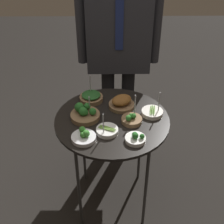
% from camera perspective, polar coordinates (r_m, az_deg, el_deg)
% --- Properties ---
extents(ground_plane, '(8.00, 8.00, 0.00)m').
position_cam_1_polar(ground_plane, '(2.40, 0.00, -15.53)').
color(ground_plane, black).
extents(serving_cart, '(0.69, 0.69, 0.75)m').
position_cam_1_polar(serving_cart, '(1.91, 0.00, -2.51)').
color(serving_cart, black).
rests_on(serving_cart, ground_plane).
extents(bowl_asparagus_front_center, '(0.13, 0.13, 0.15)m').
position_cam_1_polar(bowl_asparagus_front_center, '(1.77, -0.91, -3.37)').
color(bowl_asparagus_front_center, white).
rests_on(bowl_asparagus_front_center, serving_cart).
extents(bowl_broccoli_near_rim, '(0.18, 0.18, 0.12)m').
position_cam_1_polar(bowl_broccoli_near_rim, '(1.88, -5.01, -0.23)').
color(bowl_broccoli_near_rim, brown).
rests_on(bowl_broccoli_near_rim, serving_cart).
extents(bowl_broccoli_front_left, '(0.12, 0.12, 0.17)m').
position_cam_1_polar(bowl_broccoli_front_left, '(1.84, 3.60, -1.32)').
color(bowl_broccoli_front_left, brown).
rests_on(bowl_broccoli_front_left, serving_cart).
extents(bowl_roast_back_right, '(0.17, 0.16, 0.08)m').
position_cam_1_polar(bowl_roast_back_right, '(1.96, 1.76, 1.76)').
color(bowl_roast_back_right, brown).
rests_on(bowl_roast_back_right, serving_cart).
extents(bowl_spinach_center, '(0.15, 0.15, 0.16)m').
position_cam_1_polar(bowl_spinach_center, '(2.03, -3.82, 2.75)').
color(bowl_spinach_center, brown).
rests_on(bowl_spinach_center, serving_cart).
extents(bowl_broccoli_back_left, '(0.14, 0.14, 0.06)m').
position_cam_1_polar(bowl_broccoli_back_left, '(1.73, -5.18, -4.49)').
color(bowl_broccoli_back_left, silver).
rests_on(bowl_broccoli_back_left, serving_cart).
extents(bowl_asparagus_far_rim, '(0.13, 0.13, 0.16)m').
position_cam_1_polar(bowl_asparagus_far_rim, '(1.92, 7.38, -0.03)').
color(bowl_asparagus_far_rim, silver).
rests_on(bowl_asparagus_far_rim, serving_cart).
extents(bowl_broccoli_mid_right, '(0.11, 0.11, 0.06)m').
position_cam_1_polar(bowl_broccoli_mid_right, '(1.71, 4.34, -4.82)').
color(bowl_broccoli_mid_right, white).
rests_on(bowl_broccoli_mid_right, serving_cart).
extents(waiter_figure, '(0.59, 0.22, 1.59)m').
position_cam_1_polar(waiter_figure, '(2.25, 1.22, 13.21)').
color(waiter_figure, black).
rests_on(waiter_figure, ground_plane).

